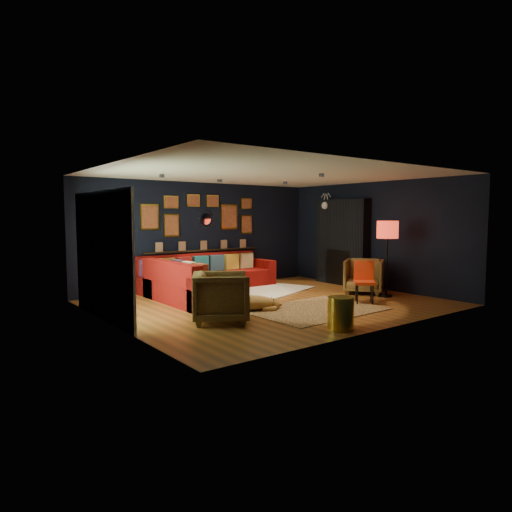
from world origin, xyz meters
TOP-DOWN VIEW (x-y plane):
  - floor at (0.00, 0.00)m, footprint 6.50×6.50m
  - room_walls at (0.00, 0.00)m, footprint 6.50×6.50m
  - sectional at (-0.61, 1.81)m, footprint 3.41×2.69m
  - ledge at (0.00, 2.68)m, footprint 3.20×0.12m
  - gallery_wall at (-0.01, 2.72)m, footprint 3.15×0.04m
  - sunburst_mirror at (0.10, 2.72)m, footprint 0.47×0.16m
  - fireplace at (3.09, 0.90)m, footprint 0.31×1.60m
  - deer_head at (3.14, 1.40)m, footprint 0.50×0.28m
  - sliding_door at (-3.22, 0.60)m, footprint 0.06×2.80m
  - ceiling_spots at (-0.00, 0.80)m, footprint 3.30×2.50m
  - shag_rug at (0.77, 1.30)m, footprint 2.75×2.38m
  - leopard_rug at (0.22, -1.04)m, footprint 2.54×1.86m
  - coffee_table at (-0.27, 1.39)m, footprint 1.06×0.93m
  - pouf at (0.12, 1.50)m, footprint 0.53×0.53m
  - armchair_left at (-1.71, -0.80)m, footprint 1.19×1.21m
  - armchair_right at (2.45, -0.36)m, footprint 1.12×1.14m
  - gold_stool at (-0.50, -2.35)m, footprint 0.41×0.41m
  - orange_chair at (1.55, -1.11)m, footprint 0.57×0.57m
  - floor_lamp at (2.50, -0.95)m, footprint 0.46×0.46m
  - dog at (-0.80, -0.39)m, footprint 1.38×1.06m

SIDE VIEW (x-z plane):
  - floor at x=0.00m, z-range 0.00..0.00m
  - leopard_rug at x=0.22m, z-range 0.00..0.01m
  - shag_rug at x=0.77m, z-range 0.00..0.03m
  - pouf at x=0.12m, z-range 0.03..0.38m
  - dog at x=-0.80m, z-range 0.01..0.40m
  - gold_stool at x=-0.50m, z-range 0.00..0.51m
  - sectional at x=-0.61m, z-range -0.11..0.75m
  - coffee_table at x=-0.27m, z-range 0.17..0.61m
  - armchair_right at x=2.45m, z-range 0.00..0.86m
  - armchair_left at x=-1.71m, z-range 0.00..0.93m
  - orange_chair at x=1.55m, z-range 0.08..0.93m
  - ledge at x=0.00m, z-range 0.90..0.94m
  - fireplace at x=3.09m, z-range -0.08..2.12m
  - sliding_door at x=-3.22m, z-range 0.00..2.20m
  - floor_lamp at x=2.50m, z-range 0.57..2.24m
  - room_walls at x=0.00m, z-range -1.66..4.84m
  - sunburst_mirror at x=0.10m, z-range 1.46..1.93m
  - gallery_wall at x=-0.01m, z-range 1.30..2.32m
  - deer_head at x=3.14m, z-range 1.83..2.28m
  - ceiling_spots at x=0.00m, z-range 2.53..2.59m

